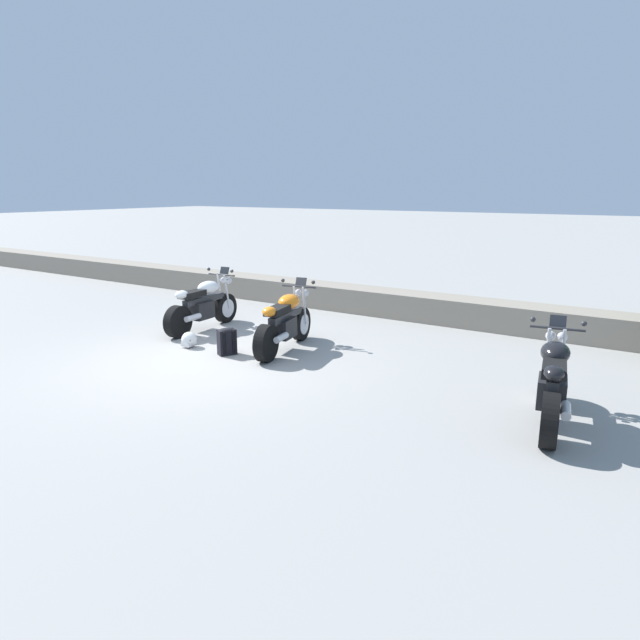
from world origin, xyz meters
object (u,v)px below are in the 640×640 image
object	(u,v)px
motorcycle_orange_centre	(285,323)
rider_helmet	(189,340)
motorcycle_black_far_right	(553,384)
rider_backpack	(227,341)
motorcycle_white_near_left	(203,306)

from	to	relation	value
motorcycle_orange_centre	rider_helmet	size ratio (longest dim) A/B	7.32
motorcycle_black_far_right	rider_helmet	world-z (taller)	motorcycle_black_far_right
rider_backpack	motorcycle_orange_centre	bearing A→B (deg)	49.43
motorcycle_black_far_right	rider_backpack	xyz separation A→B (m)	(-5.23, 0.01, -0.24)
motorcycle_orange_centre	rider_backpack	world-z (taller)	motorcycle_orange_centre
rider_backpack	rider_helmet	distance (m)	0.88
rider_helmet	motorcycle_orange_centre	bearing A→B (deg)	28.03
motorcycle_orange_centre	motorcycle_white_near_left	bearing A→B (deg)	172.54
motorcycle_white_near_left	rider_backpack	bearing A→B (deg)	-34.24
motorcycle_orange_centre	rider_backpack	xyz separation A→B (m)	(-0.67, -0.78, -0.24)
motorcycle_orange_centre	rider_backpack	distance (m)	1.06
motorcycle_white_near_left	rider_helmet	size ratio (longest dim) A/B	7.38
motorcycle_orange_centre	rider_helmet	bearing A→B (deg)	-151.97
motorcycle_black_far_right	motorcycle_orange_centre	bearing A→B (deg)	170.22
motorcycle_white_near_left	rider_helmet	distance (m)	1.36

